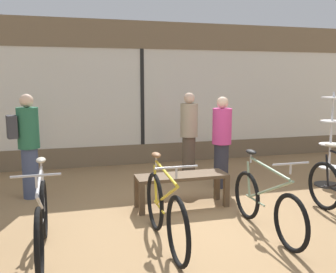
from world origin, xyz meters
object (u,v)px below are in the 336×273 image
object	(u,v)px
customer_by_window	(28,143)
bicycle_left	(165,212)
customer_mid_floor	(189,133)
accessory_rack	(330,148)
display_bench	(182,181)
customer_near_rack	(222,141)
bicycle_right	(266,204)
bicycle_far_left	(42,221)

from	to	relation	value
customer_by_window	bicycle_left	bearing A→B (deg)	-54.21
customer_mid_floor	accessory_rack	bearing A→B (deg)	-29.37
display_bench	customer_near_rack	world-z (taller)	customer_near_rack
display_bench	bicycle_right	bearing A→B (deg)	-58.98
bicycle_far_left	display_bench	xyz separation A→B (m)	(1.97, 1.11, 0.01)
bicycle_left	bicycle_right	distance (m)	1.33
bicycle_right	display_bench	distance (m)	1.42
bicycle_left	customer_mid_floor	distance (m)	3.15
customer_near_rack	accessory_rack	bearing A→B (deg)	-12.92
bicycle_left	bicycle_far_left	bearing A→B (deg)	175.61
bicycle_left	customer_by_window	xyz separation A→B (m)	(-1.67, 2.31, 0.51)
accessory_rack	customer_by_window	bearing A→B (deg)	171.88
accessory_rack	display_bench	world-z (taller)	accessory_rack
bicycle_right	customer_by_window	bearing A→B (deg)	142.40
customer_by_window	customer_mid_floor	size ratio (longest dim) A/B	1.02
bicycle_left	customer_near_rack	xyz separation A→B (m)	(1.60, 2.01, 0.45)
customer_mid_floor	bicycle_far_left	bearing A→B (deg)	-134.05
accessory_rack	bicycle_left	bearing A→B (deg)	-156.13
accessory_rack	customer_by_window	xyz separation A→B (m)	(-5.21, 0.74, 0.22)
bicycle_left	customer_near_rack	distance (m)	2.61
bicycle_far_left	bicycle_left	size ratio (longest dim) A/B	1.01
display_bench	customer_near_rack	xyz separation A→B (m)	(1.00, 0.80, 0.44)
bicycle_right	customer_by_window	world-z (taller)	customer_by_window
bicycle_left	accessory_rack	size ratio (longest dim) A/B	1.02
bicycle_far_left	customer_near_rack	distance (m)	3.56
display_bench	bicycle_far_left	bearing A→B (deg)	-150.65
accessory_rack	customer_near_rack	distance (m)	1.99
customer_by_window	customer_mid_floor	world-z (taller)	customer_by_window
bicycle_right	customer_near_rack	xyz separation A→B (m)	(0.27, 2.01, 0.48)
bicycle_right	accessory_rack	bearing A→B (deg)	35.32
bicycle_right	display_bench	world-z (taller)	bicycle_right
customer_near_rack	customer_by_window	distance (m)	3.28
accessory_rack	customer_near_rack	xyz separation A→B (m)	(-1.94, 0.44, 0.15)
customer_near_rack	bicycle_left	bearing A→B (deg)	-128.56
bicycle_right	bicycle_left	bearing A→B (deg)	-179.93
bicycle_left	accessory_rack	xyz separation A→B (m)	(3.54, 1.57, 0.30)
customer_mid_floor	customer_by_window	bearing A→B (deg)	-169.73
bicycle_far_left	bicycle_right	distance (m)	2.71
bicycle_left	display_bench	distance (m)	1.36
bicycle_left	customer_by_window	bearing A→B (deg)	125.79
accessory_rack	customer_by_window	world-z (taller)	accessory_rack
bicycle_far_left	accessory_rack	xyz separation A→B (m)	(4.91, 1.46, 0.30)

